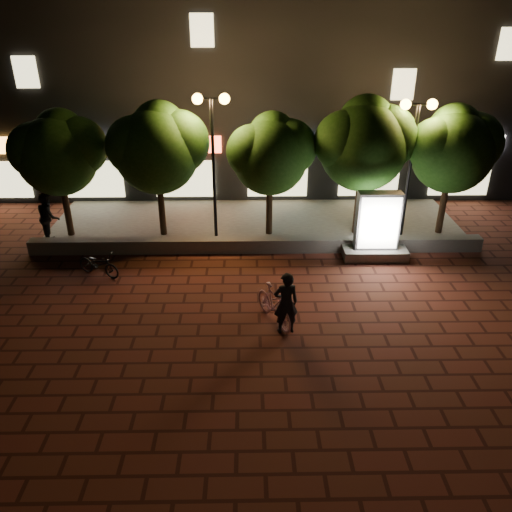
{
  "coord_description": "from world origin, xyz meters",
  "views": [
    {
      "loc": [
        -0.29,
        -12.19,
        7.95
      ],
      "look_at": [
        -0.06,
        1.5,
        1.06
      ],
      "focal_mm": 35.46,
      "sensor_mm": 36.0,
      "label": 1
    }
  ],
  "objects_px": {
    "tree_left": "(158,146)",
    "pedestrian": "(49,217)",
    "scooter_parked": "(99,264)",
    "street_lamp_right": "(415,134)",
    "rider": "(286,303)",
    "street_lamp_left": "(212,131)",
    "ad_kiosk": "(376,232)",
    "scooter_pink": "(274,305)",
    "tree_mid": "(271,152)",
    "tree_far_left": "(59,150)",
    "tree_far_right": "(454,147)",
    "tree_right": "(365,141)"
  },
  "relations": [
    {
      "from": "tree_mid",
      "to": "scooter_parked",
      "type": "xyz_separation_m",
      "value": [
        -5.68,
        -3.15,
        -2.81
      ]
    },
    {
      "from": "street_lamp_right",
      "to": "rider",
      "type": "xyz_separation_m",
      "value": [
        -4.81,
        -6.13,
        -3.0
      ]
    },
    {
      "from": "tree_left",
      "to": "street_lamp_left",
      "type": "bearing_deg",
      "value": -7.7
    },
    {
      "from": "tree_left",
      "to": "scooter_pink",
      "type": "relative_size",
      "value": 2.72
    },
    {
      "from": "tree_far_left",
      "to": "rider",
      "type": "distance_m",
      "value": 10.24
    },
    {
      "from": "scooter_pink",
      "to": "rider",
      "type": "xyz_separation_m",
      "value": [
        0.28,
        -0.48,
        0.36
      ]
    },
    {
      "from": "tree_right",
      "to": "street_lamp_right",
      "type": "distance_m",
      "value": 1.7
    },
    {
      "from": "tree_left",
      "to": "scooter_pink",
      "type": "distance_m",
      "value": 7.63
    },
    {
      "from": "tree_far_right",
      "to": "street_lamp_right",
      "type": "distance_m",
      "value": 1.66
    },
    {
      "from": "tree_left",
      "to": "ad_kiosk",
      "type": "distance_m",
      "value": 8.17
    },
    {
      "from": "tree_left",
      "to": "pedestrian",
      "type": "height_order",
      "value": "tree_left"
    },
    {
      "from": "tree_right",
      "to": "ad_kiosk",
      "type": "xyz_separation_m",
      "value": [
        0.23,
        -1.96,
        -2.61
      ]
    },
    {
      "from": "ad_kiosk",
      "to": "pedestrian",
      "type": "relative_size",
      "value": 1.27
    },
    {
      "from": "street_lamp_right",
      "to": "scooter_parked",
      "type": "height_order",
      "value": "street_lamp_right"
    },
    {
      "from": "tree_mid",
      "to": "rider",
      "type": "distance_m",
      "value": 6.8
    },
    {
      "from": "tree_left",
      "to": "pedestrian",
      "type": "bearing_deg",
      "value": -171.85
    },
    {
      "from": "tree_left",
      "to": "tree_mid",
      "type": "relative_size",
      "value": 1.09
    },
    {
      "from": "tree_left",
      "to": "pedestrian",
      "type": "distance_m",
      "value": 4.76
    },
    {
      "from": "tree_far_left",
      "to": "pedestrian",
      "type": "xyz_separation_m",
      "value": [
        -0.55,
        -0.58,
        -2.28
      ]
    },
    {
      "from": "tree_far_left",
      "to": "street_lamp_right",
      "type": "bearing_deg",
      "value": -1.21
    },
    {
      "from": "scooter_parked",
      "to": "pedestrian",
      "type": "relative_size",
      "value": 0.83
    },
    {
      "from": "tree_mid",
      "to": "ad_kiosk",
      "type": "distance_m",
      "value": 4.63
    },
    {
      "from": "tree_right",
      "to": "pedestrian",
      "type": "xyz_separation_m",
      "value": [
        -11.36,
        -0.58,
        -2.55
      ]
    },
    {
      "from": "tree_left",
      "to": "ad_kiosk",
      "type": "relative_size",
      "value": 2.07
    },
    {
      "from": "ad_kiosk",
      "to": "rider",
      "type": "height_order",
      "value": "ad_kiosk"
    },
    {
      "from": "tree_left",
      "to": "street_lamp_left",
      "type": "distance_m",
      "value": 2.05
    },
    {
      "from": "street_lamp_left",
      "to": "scooter_pink",
      "type": "relative_size",
      "value": 2.88
    },
    {
      "from": "tree_far_right",
      "to": "rider",
      "type": "xyz_separation_m",
      "value": [
        -6.37,
        -6.4,
        -2.47
      ]
    },
    {
      "from": "ad_kiosk",
      "to": "scooter_parked",
      "type": "relative_size",
      "value": 1.52
    },
    {
      "from": "pedestrian",
      "to": "street_lamp_right",
      "type": "bearing_deg",
      "value": -110.51
    },
    {
      "from": "tree_mid",
      "to": "pedestrian",
      "type": "relative_size",
      "value": 2.41
    },
    {
      "from": "tree_left",
      "to": "rider",
      "type": "relative_size",
      "value": 2.72
    },
    {
      "from": "scooter_parked",
      "to": "ad_kiosk",
      "type": "bearing_deg",
      "value": -57.76
    },
    {
      "from": "tree_mid",
      "to": "tree_far_right",
      "type": "distance_m",
      "value": 6.5
    },
    {
      "from": "tree_left",
      "to": "rider",
      "type": "distance_m",
      "value": 8.03
    },
    {
      "from": "scooter_pink",
      "to": "scooter_parked",
      "type": "xyz_separation_m",
      "value": [
        -5.53,
        2.76,
        -0.13
      ]
    },
    {
      "from": "tree_right",
      "to": "tree_far_right",
      "type": "relative_size",
      "value": 1.06
    },
    {
      "from": "pedestrian",
      "to": "scooter_pink",
      "type": "bearing_deg",
      "value": -145.94
    },
    {
      "from": "tree_far_left",
      "to": "street_lamp_right",
      "type": "relative_size",
      "value": 0.93
    },
    {
      "from": "rider",
      "to": "scooter_pink",
      "type": "bearing_deg",
      "value": -68.76
    },
    {
      "from": "tree_far_right",
      "to": "street_lamp_right",
      "type": "bearing_deg",
      "value": -170.39
    },
    {
      "from": "ad_kiosk",
      "to": "scooter_pink",
      "type": "bearing_deg",
      "value": -132.97
    },
    {
      "from": "tree_right",
      "to": "rider",
      "type": "bearing_deg",
      "value": -116.37
    },
    {
      "from": "street_lamp_right",
      "to": "rider",
      "type": "relative_size",
      "value": 2.77
    },
    {
      "from": "tree_right",
      "to": "rider",
      "type": "height_order",
      "value": "tree_right"
    },
    {
      "from": "tree_left",
      "to": "scooter_parked",
      "type": "distance_m",
      "value": 4.69
    },
    {
      "from": "tree_mid",
      "to": "ad_kiosk",
      "type": "height_order",
      "value": "tree_mid"
    },
    {
      "from": "tree_far_left",
      "to": "tree_left",
      "type": "distance_m",
      "value": 3.51
    },
    {
      "from": "tree_far_left",
      "to": "street_lamp_right",
      "type": "distance_m",
      "value": 12.47
    },
    {
      "from": "tree_left",
      "to": "street_lamp_right",
      "type": "distance_m",
      "value": 8.96
    }
  ]
}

